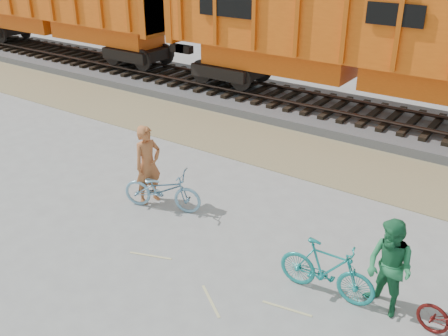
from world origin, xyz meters
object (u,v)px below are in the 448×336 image
at_px(person_man, 389,268).
at_px(bicycle_blue, 162,190).
at_px(hopper_car_center, 363,32).
at_px(bicycle_teal, 327,270).
at_px(person_solo, 148,165).

bearing_deg(person_man, bicycle_blue, -159.46).
bearing_deg(hopper_car_center, person_man, -65.10).
relative_size(bicycle_teal, person_man, 1.01).
bearing_deg(person_solo, bicycle_teal, -86.60).
distance_m(hopper_car_center, bicycle_blue, 8.70).
bearing_deg(hopper_car_center, person_solo, -103.13).
xyz_separation_m(bicycle_teal, person_solo, (-4.91, 0.75, 0.43)).
distance_m(bicycle_blue, bicycle_teal, 4.46).
bearing_deg(bicycle_teal, person_man, -81.38).
bearing_deg(person_man, person_solo, -160.02).
distance_m(bicycle_blue, person_man, 5.44).
distance_m(bicycle_teal, person_man, 1.08).
distance_m(hopper_car_center, person_man, 9.78).
bearing_deg(bicycle_blue, hopper_car_center, -28.17).
xyz_separation_m(hopper_car_center, bicycle_teal, (3.02, -8.86, -2.47)).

